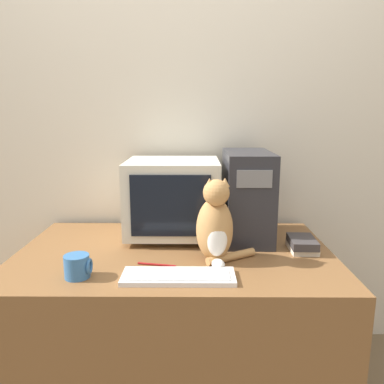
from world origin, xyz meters
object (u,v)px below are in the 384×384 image
(crt_monitor, at_px, (173,198))
(book_stack, at_px, (302,244))
(keyboard, at_px, (178,276))
(cat, at_px, (216,226))
(computer_tower, at_px, (247,195))
(mug, at_px, (78,266))
(pen, at_px, (157,265))

(crt_monitor, distance_m, book_stack, 0.64)
(keyboard, relative_size, book_stack, 2.38)
(crt_monitor, distance_m, cat, 0.38)
(crt_monitor, relative_size, keyboard, 1.05)
(computer_tower, distance_m, cat, 0.36)
(mug, bearing_deg, computer_tower, 34.20)
(crt_monitor, xyz_separation_m, cat, (0.19, -0.32, -0.05))
(keyboard, bearing_deg, computer_tower, 56.83)
(computer_tower, xyz_separation_m, book_stack, (0.23, -0.19, -0.18))
(computer_tower, relative_size, cat, 1.20)
(computer_tower, distance_m, mug, 0.86)
(cat, relative_size, pen, 2.25)
(computer_tower, bearing_deg, pen, -138.56)
(keyboard, xyz_separation_m, book_stack, (0.54, 0.29, 0.02))
(computer_tower, xyz_separation_m, keyboard, (-0.32, -0.48, -0.20))
(pen, bearing_deg, mug, -158.79)
(keyboard, relative_size, pen, 2.67)
(crt_monitor, height_order, cat, crt_monitor)
(keyboard, height_order, book_stack, book_stack)
(cat, bearing_deg, keyboard, -136.81)
(keyboard, relative_size, mug, 4.21)
(crt_monitor, height_order, mug, crt_monitor)
(crt_monitor, distance_m, mug, 0.61)
(cat, bearing_deg, crt_monitor, 113.84)
(pen, bearing_deg, computer_tower, 41.44)
(book_stack, height_order, pen, book_stack)
(mug, bearing_deg, cat, 17.48)
(crt_monitor, xyz_separation_m, pen, (-0.05, -0.37, -0.19))
(cat, bearing_deg, mug, -169.72)
(crt_monitor, relative_size, computer_tower, 1.04)
(crt_monitor, bearing_deg, cat, -58.96)
(computer_tower, relative_size, keyboard, 1.01)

